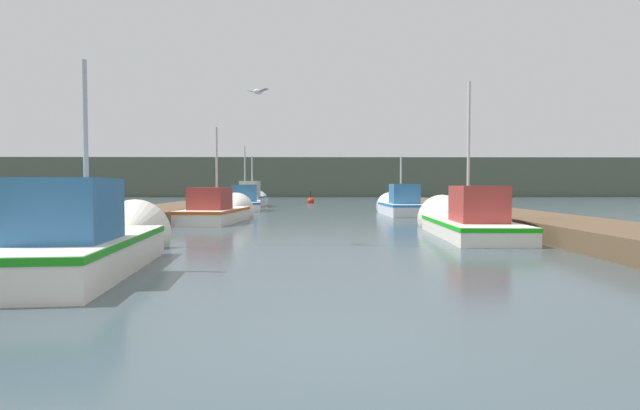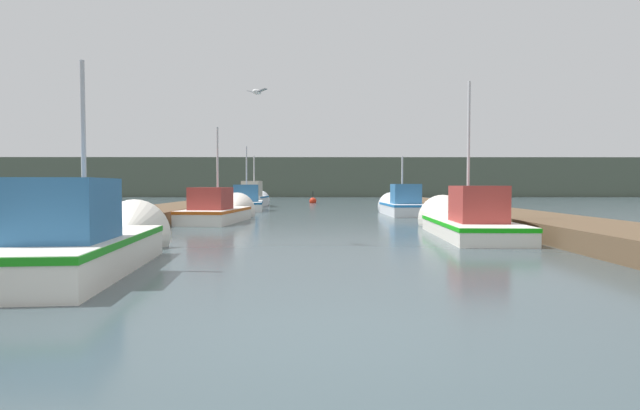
{
  "view_description": "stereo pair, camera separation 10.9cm",
  "coord_description": "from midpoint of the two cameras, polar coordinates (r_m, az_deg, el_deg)",
  "views": [
    {
      "loc": [
        -0.21,
        -4.38,
        1.4
      ],
      "look_at": [
        -0.02,
        10.82,
        0.79
      ],
      "focal_mm": 28.0,
      "sensor_mm": 36.0,
      "label": 1
    },
    {
      "loc": [
        -0.1,
        -4.38,
        1.4
      ],
      "look_at": [
        -0.02,
        10.82,
        0.79
      ],
      "focal_mm": 28.0,
      "sensor_mm": 36.0,
      "label": 2
    }
  ],
  "objects": [
    {
      "name": "fishing_boat_5",
      "position": [
        33.41,
        -7.44,
        0.83
      ],
      "size": [
        1.66,
        4.85,
        3.69
      ],
      "rotation": [
        0.0,
        0.0,
        -0.05
      ],
      "color": "silver",
      "rests_on": "ground_plane"
    },
    {
      "name": "ground_plane",
      "position": [
        4.6,
        1.71,
        -15.45
      ],
      "size": [
        200.0,
        200.0,
        0.0
      ],
      "color": "#38474C"
    },
    {
      "name": "distant_shore_ridge",
      "position": [
        66.36,
        -0.17,
        3.09
      ],
      "size": [
        120.0,
        16.0,
        4.67
      ],
      "color": "#4C5647",
      "rests_on": "ground_plane"
    },
    {
      "name": "fishing_boat_2",
      "position": [
        19.84,
        -11.08,
        -0.65
      ],
      "size": [
        2.2,
        5.45,
        4.16
      ],
      "rotation": [
        0.0,
        0.0,
        -0.1
      ],
      "color": "silver",
      "rests_on": "ground_plane"
    },
    {
      "name": "dock_right",
      "position": [
        21.49,
        17.88,
        -0.92
      ],
      "size": [
        2.69,
        40.0,
        0.48
      ],
      "color": "brown",
      "rests_on": "ground_plane"
    },
    {
      "name": "fishing_boat_3",
      "position": [
        24.23,
        9.36,
        -0.05
      ],
      "size": [
        1.74,
        5.05,
        3.23
      ],
      "rotation": [
        0.0,
        0.0,
        0.03
      ],
      "color": "silver",
      "rests_on": "ground_plane"
    },
    {
      "name": "seagull_lead",
      "position": [
        12.23,
        -6.96,
        12.72
      ],
      "size": [
        0.52,
        0.4,
        0.12
      ],
      "rotation": [
        0.0,
        0.0,
        2.56
      ],
      "color": "white"
    },
    {
      "name": "mooring_piling_2",
      "position": [
        23.49,
        -12.57,
        0.1
      ],
      "size": [
        0.25,
        0.25,
        1.04
      ],
      "color": "#473523",
      "rests_on": "ground_plane"
    },
    {
      "name": "mooring_piling_0",
      "position": [
        21.14,
        -14.09,
        -0.21
      ],
      "size": [
        0.28,
        0.28,
        1.0
      ],
      "color": "#473523",
      "rests_on": "ground_plane"
    },
    {
      "name": "fishing_boat_0",
      "position": [
        9.46,
        -24.18,
        -3.7
      ],
      "size": [
        2.15,
        5.73,
        3.94
      ],
      "rotation": [
        0.0,
        0.0,
        0.09
      ],
      "color": "silver",
      "rests_on": "ground_plane"
    },
    {
      "name": "channel_buoy",
      "position": [
        38.95,
        -0.74,
        0.46
      ],
      "size": [
        0.56,
        0.56,
        1.06
      ],
      "color": "red",
      "rests_on": "ground_plane"
    },
    {
      "name": "dock_left",
      "position": [
        21.39,
        -17.69,
        -0.93
      ],
      "size": [
        2.69,
        40.0,
        0.48
      ],
      "color": "brown",
      "rests_on": "ground_plane"
    },
    {
      "name": "fishing_boat_4",
      "position": [
        28.55,
        -8.24,
        0.28
      ],
      "size": [
        2.18,
        5.08,
        4.14
      ],
      "rotation": [
        0.0,
        0.0,
        0.1
      ],
      "color": "silver",
      "rests_on": "ground_plane"
    },
    {
      "name": "fishing_boat_1",
      "position": [
        15.01,
        16.14,
        -1.77
      ],
      "size": [
        2.03,
        6.27,
        4.86
      ],
      "rotation": [
        0.0,
        0.0,
        -0.04
      ],
      "color": "silver",
      "rests_on": "ground_plane"
    }
  ]
}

